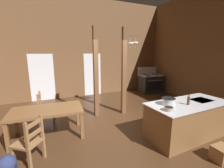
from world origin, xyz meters
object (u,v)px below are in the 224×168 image
Objects in this scene: step_stool at (222,152)px; dining_table at (47,112)px; kitchen_island at (187,119)px; stove_range at (150,83)px; ladderback_chair_near_window at (45,108)px; ladderback_chair_by_post at (30,142)px; bottle_tall_on_counter at (188,101)px; stockpot_on_counter at (169,101)px; mixing_bowl_on_counter at (169,109)px.

dining_table is at bearing 143.07° from step_stool.
dining_table is at bearing 156.65° from kitchen_island.
stove_range is 1.39× the size of ladderback_chair_near_window.
ladderback_chair_near_window is (-5.23, -1.62, -0.03)m from stove_range.
kitchen_island is at bearing -23.35° from dining_table.
ladderback_chair_by_post is 3.73× the size of bottle_tall_on_counter.
bottle_tall_on_counter is (-0.04, 0.84, 0.83)m from step_stool.
stove_range is 0.75× the size of dining_table.
mixing_bowl_on_counter is (-0.26, -0.28, -0.04)m from stockpot_on_counter.
step_stool is at bearing -45.90° from ladderback_chair_near_window.
ladderback_chair_near_window is (-0.06, 0.94, -0.20)m from dining_table.
step_stool is (-0.12, -0.94, -0.27)m from kitchen_island.
mixing_bowl_on_counter is (-2.77, -4.16, 0.46)m from stove_range.
mixing_bowl_on_counter is (2.39, -1.60, 0.29)m from dining_table.
mixing_bowl_on_counter is 0.70m from bottle_tall_on_counter.
ladderback_chair_by_post is 3.51m from bottle_tall_on_counter.
stockpot_on_counter is (-0.47, 1.03, 0.81)m from step_stool.
bottle_tall_on_counter is at bearing -26.07° from dining_table.
mixing_bowl_on_counter is (-0.73, 0.75, 0.76)m from step_stool.
dining_table is 2.98m from stockpot_on_counter.
stove_range is 4.65m from stockpot_on_counter.
stockpot_on_counter is 0.47m from bottle_tall_on_counter.
bottle_tall_on_counter is (0.69, 0.09, 0.06)m from mixing_bowl_on_counter.
step_stool is at bearing -36.93° from dining_table.
mixing_bowl_on_counter is at bearing -166.97° from kitchen_island.
ladderback_chair_by_post is at bearing 169.76° from bottle_tall_on_counter.
kitchen_island is at bearing -115.83° from stove_range.
step_stool is 1.43× the size of bottle_tall_on_counter.
bottle_tall_on_counter reaches higher than kitchen_island.
ladderback_chair_by_post is at bearing 157.15° from step_stool.
stove_range is at bearing 32.12° from ladderback_chair_by_post.
step_stool is 1.18m from bottle_tall_on_counter.
stockpot_on_counter is at bearing -26.41° from dining_table.
ladderback_chair_near_window is at bearing 134.10° from step_stool.
stove_range is at bearing 57.08° from stockpot_on_counter.
bottle_tall_on_counter is (-2.08, -4.07, 0.52)m from stove_range.
ladderback_chair_by_post is 2.52× the size of stockpot_on_counter.
stockpot_on_counter is at bearing -122.92° from stove_range.
kitchen_island is 2.31× the size of ladderback_chair_by_post.
stockpot_on_counter reaches higher than step_stool.
kitchen_island is 1.66× the size of stove_range.
kitchen_island is at bearing 32.38° from bottle_tall_on_counter.
ladderback_chair_near_window is at bearing 81.52° from ladderback_chair_by_post.
bottle_tall_on_counter is at bearing -117.13° from stove_range.
step_stool is 1.30m from mixing_bowl_on_counter.
ladderback_chair_near_window is 1.85m from ladderback_chair_by_post.
kitchen_island is at bearing -8.13° from ladderback_chair_by_post.
bottle_tall_on_counter reaches higher than stockpot_on_counter.
stove_range reaches higher than ladderback_chair_near_window.
dining_table is 1.85× the size of ladderback_chair_near_window.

